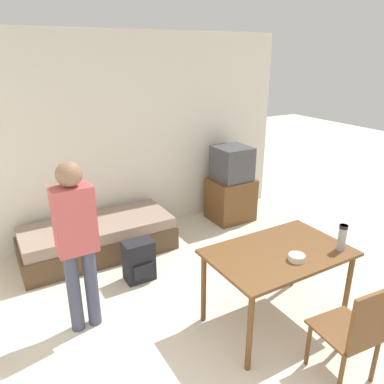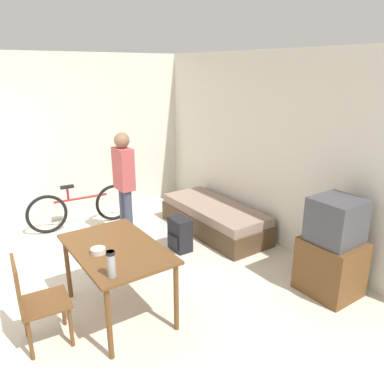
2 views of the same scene
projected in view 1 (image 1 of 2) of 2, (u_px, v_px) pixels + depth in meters
wall_back at (106, 140)px, 4.90m from camera, size 5.41×0.06×2.70m
daybed at (99, 238)px, 4.73m from camera, size 1.88×0.78×0.44m
tv at (231, 186)px, 5.63m from camera, size 0.62×0.54×1.14m
dining_table at (278, 260)px, 3.37m from camera, size 1.27×0.81×0.76m
wooden_chair at (356, 330)px, 2.77m from camera, size 0.47×0.47×0.89m
person_standing at (77, 237)px, 3.22m from camera, size 0.34×0.22×1.62m
thermos_flask at (342, 236)px, 3.33m from camera, size 0.08×0.08×0.24m
mate_bowl at (297, 258)px, 3.19m from camera, size 0.14×0.14×0.05m
backpack at (139, 261)px, 4.19m from camera, size 0.33×0.25×0.47m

